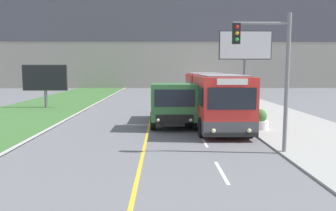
{
  "coord_description": "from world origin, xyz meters",
  "views": [
    {
      "loc": [
        0.79,
        -2.7,
        3.44
      ],
      "look_at": [
        1.1,
        15.07,
        1.4
      ],
      "focal_mm": 35.0,
      "sensor_mm": 36.0,
      "label": 1
    }
  ],
  "objects_px": {
    "dump_truck": "(173,105)",
    "billboard_large": "(245,48)",
    "city_bus": "(212,97)",
    "planter_round_near": "(260,120)",
    "car_distant": "(192,95)",
    "billboard_small": "(45,79)",
    "traffic_light_mast": "(271,65)",
    "planter_round_second": "(240,108)"
  },
  "relations": [
    {
      "from": "traffic_light_mast",
      "to": "dump_truck",
      "type": "bearing_deg",
      "value": 120.41
    },
    {
      "from": "dump_truck",
      "to": "billboard_large",
      "type": "distance_m",
      "value": 13.55
    },
    {
      "from": "city_bus",
      "to": "planter_round_second",
      "type": "bearing_deg",
      "value": 44.39
    },
    {
      "from": "car_distant",
      "to": "traffic_light_mast",
      "type": "relative_size",
      "value": 0.77
    },
    {
      "from": "traffic_light_mast",
      "to": "planter_round_near",
      "type": "bearing_deg",
      "value": 77.15
    },
    {
      "from": "car_distant",
      "to": "planter_round_second",
      "type": "height_order",
      "value": "car_distant"
    },
    {
      "from": "planter_round_near",
      "to": "planter_round_second",
      "type": "bearing_deg",
      "value": 88.38
    },
    {
      "from": "traffic_light_mast",
      "to": "billboard_large",
      "type": "distance_m",
      "value": 17.54
    },
    {
      "from": "city_bus",
      "to": "planter_round_near",
      "type": "relative_size",
      "value": 10.96
    },
    {
      "from": "city_bus",
      "to": "traffic_light_mast",
      "type": "xyz_separation_m",
      "value": [
        1.1,
        -7.91,
        1.99
      ]
    },
    {
      "from": "dump_truck",
      "to": "billboard_large",
      "type": "height_order",
      "value": "billboard_large"
    },
    {
      "from": "car_distant",
      "to": "planter_round_second",
      "type": "bearing_deg",
      "value": -76.14
    },
    {
      "from": "traffic_light_mast",
      "to": "billboard_small",
      "type": "relative_size",
      "value": 1.46
    },
    {
      "from": "dump_truck",
      "to": "planter_round_second",
      "type": "height_order",
      "value": "dump_truck"
    },
    {
      "from": "car_distant",
      "to": "traffic_light_mast",
      "type": "bearing_deg",
      "value": -86.49
    },
    {
      "from": "car_distant",
      "to": "traffic_light_mast",
      "type": "height_order",
      "value": "traffic_light_mast"
    },
    {
      "from": "dump_truck",
      "to": "planter_round_near",
      "type": "bearing_deg",
      "value": -15.32
    },
    {
      "from": "city_bus",
      "to": "planter_round_near",
      "type": "distance_m",
      "value": 3.88
    },
    {
      "from": "city_bus",
      "to": "car_distant",
      "type": "xyz_separation_m",
      "value": [
        -0.16,
        12.51,
        -0.88
      ]
    },
    {
      "from": "city_bus",
      "to": "dump_truck",
      "type": "relative_size",
      "value": 1.99
    },
    {
      "from": "planter_round_second",
      "to": "city_bus",
      "type": "bearing_deg",
      "value": -135.61
    },
    {
      "from": "billboard_large",
      "to": "planter_round_near",
      "type": "xyz_separation_m",
      "value": [
        -2.18,
        -12.27,
        -4.65
      ]
    },
    {
      "from": "city_bus",
      "to": "planter_round_near",
      "type": "height_order",
      "value": "city_bus"
    },
    {
      "from": "dump_truck",
      "to": "billboard_small",
      "type": "distance_m",
      "value": 14.28
    },
    {
      "from": "car_distant",
      "to": "billboard_large",
      "type": "bearing_deg",
      "value": -35.8
    },
    {
      "from": "city_bus",
      "to": "billboard_small",
      "type": "relative_size",
      "value": 3.19
    },
    {
      "from": "city_bus",
      "to": "billboard_large",
      "type": "bearing_deg",
      "value": 64.6
    },
    {
      "from": "traffic_light_mast",
      "to": "planter_round_second",
      "type": "distance_m",
      "value": 10.72
    },
    {
      "from": "city_bus",
      "to": "billboard_large",
      "type": "xyz_separation_m",
      "value": [
        4.39,
        9.24,
        3.66
      ]
    },
    {
      "from": "billboard_large",
      "to": "planter_round_near",
      "type": "bearing_deg",
      "value": -100.07
    },
    {
      "from": "traffic_light_mast",
      "to": "planter_round_second",
      "type": "relative_size",
      "value": 4.78
    },
    {
      "from": "car_distant",
      "to": "traffic_light_mast",
      "type": "distance_m",
      "value": 20.67
    },
    {
      "from": "traffic_light_mast",
      "to": "billboard_small",
      "type": "distance_m",
      "value": 21.17
    },
    {
      "from": "planter_round_second",
      "to": "planter_round_near",
      "type": "bearing_deg",
      "value": -91.62
    },
    {
      "from": "billboard_large",
      "to": "billboard_small",
      "type": "distance_m",
      "value": 17.93
    },
    {
      "from": "planter_round_near",
      "to": "billboard_large",
      "type": "bearing_deg",
      "value": 79.93
    },
    {
      "from": "billboard_large",
      "to": "dump_truck",
      "type": "bearing_deg",
      "value": -122.22
    },
    {
      "from": "traffic_light_mast",
      "to": "planter_round_near",
      "type": "relative_size",
      "value": 5.0
    },
    {
      "from": "car_distant",
      "to": "planter_round_second",
      "type": "relative_size",
      "value": 3.69
    },
    {
      "from": "car_distant",
      "to": "billboard_large",
      "type": "distance_m",
      "value": 7.21
    },
    {
      "from": "car_distant",
      "to": "billboard_small",
      "type": "bearing_deg",
      "value": -159.46
    },
    {
      "from": "billboard_small",
      "to": "city_bus",
      "type": "bearing_deg",
      "value": -29.82
    }
  ]
}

